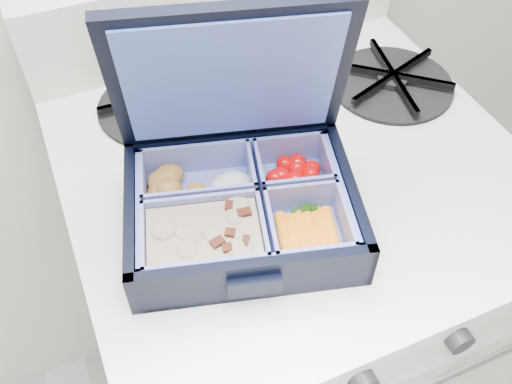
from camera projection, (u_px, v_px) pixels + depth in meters
name	position (u px, v px, depth m)	size (l,w,h in m)	color
stove	(279.00, 319.00, 1.01)	(0.55, 0.55, 0.83)	silver
bento_box	(242.00, 209.00, 0.61)	(0.24, 0.19, 0.06)	black
burner_grate	(392.00, 78.00, 0.79)	(0.17, 0.17, 0.02)	black
burner_grate_rear	(159.00, 102.00, 0.76)	(0.17, 0.17, 0.02)	black
fork	(251.00, 130.00, 0.73)	(0.02, 0.19, 0.01)	silver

